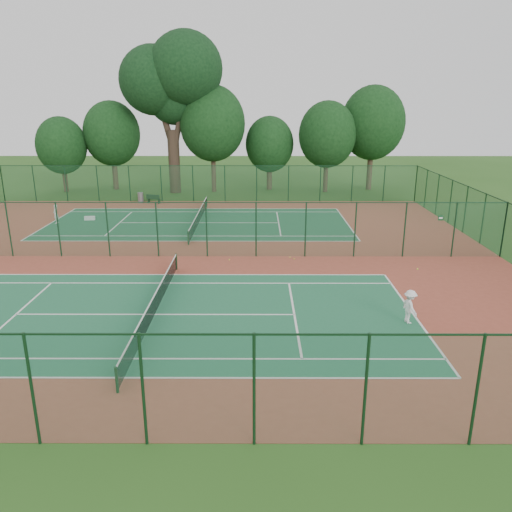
% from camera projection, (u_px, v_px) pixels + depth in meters
% --- Properties ---
extents(ground, '(120.00, 120.00, 0.00)m').
position_uv_depth(ground, '(183.00, 256.00, 31.49)').
color(ground, '#29551A').
rests_on(ground, ground).
extents(red_pad, '(40.00, 36.00, 0.01)m').
position_uv_depth(red_pad, '(183.00, 256.00, 31.49)').
color(red_pad, brown).
rests_on(red_pad, ground).
extents(court_near, '(23.77, 10.97, 0.01)m').
position_uv_depth(court_near, '(155.00, 315.00, 22.89)').
color(court_near, '#206641').
rests_on(court_near, red_pad).
extents(court_far, '(23.77, 10.97, 0.01)m').
position_uv_depth(court_far, '(199.00, 223.00, 40.08)').
color(court_far, '#1A5532').
rests_on(court_far, red_pad).
extents(fence_north, '(40.00, 0.09, 3.50)m').
position_uv_depth(fence_north, '(209.00, 183.00, 48.15)').
color(fence_north, '#1A4F2C').
rests_on(fence_north, ground).
extents(fence_south, '(40.00, 0.09, 3.50)m').
position_uv_depth(fence_south, '(87.00, 390.00, 13.78)').
color(fence_south, '#1A5034').
rests_on(fence_south, ground).
extents(fence_east, '(0.09, 36.00, 3.50)m').
position_uv_depth(fence_east, '(504.00, 230.00, 30.90)').
color(fence_east, '#1B5130').
rests_on(fence_east, ground).
extents(fence_divider, '(40.00, 0.09, 3.50)m').
position_uv_depth(fence_divider, '(182.00, 229.00, 30.96)').
color(fence_divider, '#1B5130').
rests_on(fence_divider, ground).
extents(tennis_net_near, '(0.10, 12.90, 0.97)m').
position_uv_depth(tennis_net_near, '(154.00, 304.00, 22.74)').
color(tennis_net_near, '#133518').
rests_on(tennis_net_near, ground).
extents(tennis_net_far, '(0.10, 12.90, 0.97)m').
position_uv_depth(tennis_net_far, '(199.00, 216.00, 39.92)').
color(tennis_net_far, '#14371D').
rests_on(tennis_net_far, ground).
extents(player_near, '(0.81, 1.10, 1.52)m').
position_uv_depth(player_near, '(410.00, 307.00, 21.83)').
color(player_near, white).
rests_on(player_near, court_near).
extents(player_far, '(0.37, 0.56, 1.52)m').
position_uv_depth(player_far, '(56.00, 214.00, 39.70)').
color(player_far, white).
rests_on(player_far, court_far).
extents(trash_bin, '(0.71, 0.71, 0.98)m').
position_uv_depth(trash_bin, '(141.00, 198.00, 47.83)').
color(trash_bin, slate).
rests_on(trash_bin, red_pad).
extents(bench, '(1.44, 0.79, 0.85)m').
position_uv_depth(bench, '(153.00, 199.00, 47.60)').
color(bench, black).
rests_on(bench, red_pad).
extents(kit_bag, '(0.88, 0.45, 0.32)m').
position_uv_depth(kit_bag, '(90.00, 218.00, 40.98)').
color(kit_bag, silver).
rests_on(kit_bag, red_pad).
extents(stray_ball_a, '(0.07, 0.07, 0.07)m').
position_uv_depth(stray_ball_a, '(294.00, 259.00, 30.85)').
color(stray_ball_a, '#C0CF30').
rests_on(stray_ball_a, red_pad).
extents(stray_ball_b, '(0.06, 0.06, 0.06)m').
position_uv_depth(stray_ball_b, '(290.00, 257.00, 31.19)').
color(stray_ball_b, yellow).
rests_on(stray_ball_b, red_pad).
extents(stray_ball_c, '(0.07, 0.07, 0.07)m').
position_uv_depth(stray_ball_c, '(229.00, 260.00, 30.68)').
color(stray_ball_c, '#D6E836').
rests_on(stray_ball_c, red_pad).
extents(big_tree, '(10.51, 7.70, 16.15)m').
position_uv_depth(big_tree, '(172.00, 80.00, 50.25)').
color(big_tree, '#32241B').
rests_on(big_tree, ground).
extents(evergreen_row, '(39.00, 5.00, 12.00)m').
position_uv_depth(evergreen_row, '(219.00, 190.00, 54.64)').
color(evergreen_row, black).
rests_on(evergreen_row, ground).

